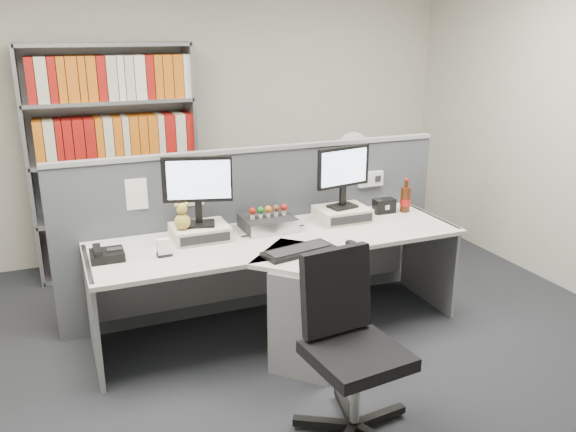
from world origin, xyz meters
name	(u,v)px	position (x,y,z in m)	size (l,w,h in m)	color
ground	(328,388)	(0.00, 0.00, 0.00)	(5.50, 5.50, 0.00)	#27292E
room_shell	(335,92)	(0.00, 0.00, 1.79)	(5.04, 5.54, 2.72)	#BCB7A7
partition	(259,228)	(0.00, 1.25, 0.65)	(3.00, 0.08, 1.27)	#46494F
desk	(291,283)	(0.00, 0.60, 0.46)	(2.60, 1.20, 0.72)	beige
monitor_riser_left	(200,232)	(-0.52, 0.98, 0.77)	(0.38, 0.31, 0.10)	beige
monitor_riser_right	(342,214)	(0.58, 0.98, 0.77)	(0.38, 0.31, 0.10)	beige
monitor_left	(198,185)	(-0.52, 0.98, 1.11)	(0.46, 0.20, 0.48)	black
monitor_right	(343,172)	(0.58, 0.98, 1.10)	(0.45, 0.18, 0.46)	black
desktop_pc	(268,223)	(-0.02, 1.00, 0.77)	(0.36, 0.32, 0.10)	black
figurines	(268,210)	(-0.02, 0.98, 0.87)	(0.29, 0.05, 0.09)	beige
keyboard	(299,251)	(0.00, 0.48, 0.74)	(0.51, 0.27, 0.03)	black
mouse	(352,244)	(0.37, 0.43, 0.74)	(0.08, 0.12, 0.05)	black
desk_phone	(106,255)	(-1.16, 0.83, 0.75)	(0.21, 0.19, 0.09)	black
desk_calendar	(164,249)	(-0.81, 0.75, 0.77)	(0.09, 0.07, 0.11)	black
plush_toy	(182,218)	(-0.65, 0.94, 0.90)	(0.11, 0.11, 0.19)	#B0913A
speaker	(384,206)	(0.97, 1.02, 0.78)	(0.17, 0.09, 0.11)	black
cola_bottle	(405,199)	(1.14, 0.99, 0.82)	(0.08, 0.08, 0.27)	#3F190A
shelving_unit	(115,164)	(-0.90, 2.44, 0.98)	(1.41, 0.40, 2.00)	gray
filing_cabinet	(350,219)	(1.20, 1.99, 0.35)	(0.45, 0.61, 0.70)	gray
desk_fan	(352,152)	(1.20, 1.99, 1.01)	(0.29, 0.17, 0.49)	white
office_chair	(349,341)	(-0.06, -0.35, 0.53)	(0.64, 0.65, 0.98)	silver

